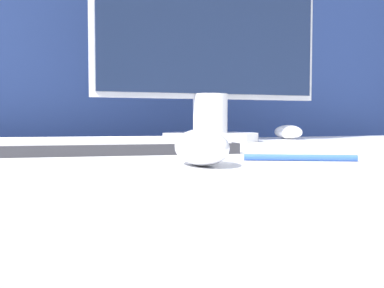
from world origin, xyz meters
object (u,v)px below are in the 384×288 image
keyboard (110,146)px  computer_mouse_far (288,132)px  monitor (210,48)px  computer_mouse_near (201,147)px

keyboard → computer_mouse_far: (0.53, 0.35, 0.01)m
monitor → keyboard: bearing=-133.7°
computer_mouse_near → keyboard: 0.23m
computer_mouse_near → monitor: bearing=70.5°
keyboard → monitor: (0.29, 0.31, 0.21)m
keyboard → computer_mouse_far: 0.64m
computer_mouse_near → computer_mouse_far: 0.73m
computer_mouse_near → monitor: size_ratio=0.18×
computer_mouse_far → keyboard: bearing=-149.9°
monitor → computer_mouse_far: 0.32m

